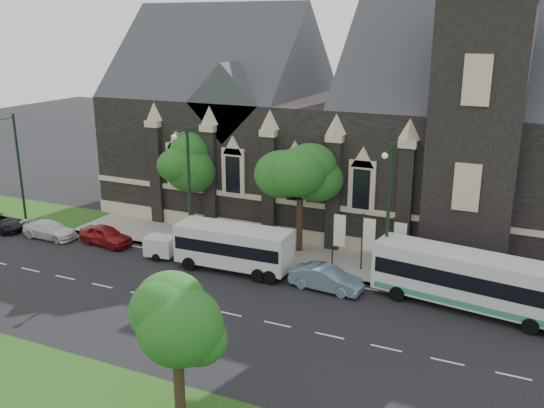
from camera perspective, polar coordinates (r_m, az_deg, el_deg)
The scene contains 18 objects.
ground at distance 35.61m, azimuth -8.44°, elevation -9.42°, with size 160.00×160.00×0.00m, color black.
sidewalk at distance 43.13m, azimuth -1.59°, elevation -4.35°, with size 80.00×5.00×0.15m, color gray.
museum at distance 47.69m, azimuth 8.92°, elevation 7.57°, with size 40.00×17.70×29.90m.
tree_park_east at distance 23.54m, azimuth -8.56°, elevation -11.21°, with size 3.40×3.40×6.28m.
tree_walk_right at distance 41.23m, azimuth 3.11°, elevation 3.00°, with size 4.08×4.08×7.80m.
tree_walk_left at distance 45.24m, azimuth -7.59°, elevation 4.00°, with size 3.91×3.91×7.64m.
street_lamp_near at distance 36.12m, azimuth 11.00°, elevation -0.44°, with size 0.36×1.88×9.00m.
street_lamp_mid at distance 41.49m, azimuth -8.08°, elevation 1.93°, with size 0.36×1.88×9.00m.
street_lamp_far at distance 51.74m, azimuth -23.24°, elevation 3.68°, with size 0.36×1.88×9.00m.
banner_flag_left at distance 39.66m, azimuth 6.25°, elevation -2.82°, with size 0.90×0.10×4.00m.
banner_flag_center at distance 39.13m, azimuth 9.03°, elevation -3.21°, with size 0.90×0.10×4.00m.
banner_flag_right at distance 38.68m, azimuth 11.88°, elevation -3.60°, with size 0.90×0.10×4.00m.
tour_coach at distance 35.63m, azimuth 18.71°, elevation -6.96°, with size 11.53×3.95×3.30m.
shuttle_bus at distance 39.26m, azimuth -3.69°, elevation -3.99°, with size 7.79×2.91×2.98m.
box_trailer at distance 42.23m, azimuth -10.61°, elevation -3.96°, with size 2.96×1.75×1.54m.
sedan at distance 36.84m, azimuth 5.21°, elevation -7.10°, with size 1.57×4.51×1.49m, color #7593A9.
car_far_red at distance 45.66m, azimuth -15.61°, elevation -2.90°, with size 1.72×4.29×1.46m, color maroon.
car_far_white at distance 48.47m, azimuth -20.51°, elevation -2.33°, with size 1.82×4.47×1.30m, color silver.
Camera 1 is at (17.88, -26.57, 15.56)m, focal length 39.34 mm.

